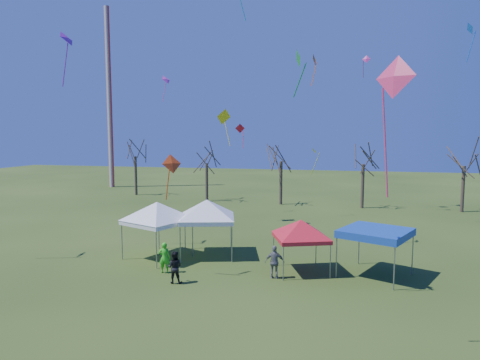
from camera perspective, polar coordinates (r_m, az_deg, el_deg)
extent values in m
plane|color=#2A4115|center=(22.43, 2.68, -13.40)|extent=(140.00, 140.00, 0.00)
cylinder|color=silver|center=(63.59, -17.03, 10.37)|extent=(0.70, 0.70, 25.00)
cylinder|color=#3D2D21|center=(54.39, -13.72, 0.56)|extent=(0.32, 0.32, 4.78)
cylinder|color=#3D2D21|center=(48.04, -4.45, -0.30)|extent=(0.32, 0.32, 4.28)
cylinder|color=#3D2D21|center=(45.88, 5.47, -0.38)|extent=(0.32, 0.32, 4.64)
cylinder|color=#3D2D21|center=(45.18, 16.02, -0.79)|extent=(0.32, 0.32, 4.49)
cylinder|color=#3D2D21|center=(46.52, 27.57, -1.07)|extent=(0.32, 0.32, 4.47)
cylinder|color=gray|center=(26.81, -15.46, -7.98)|extent=(0.06, 0.06, 2.13)
cylinder|color=gray|center=(28.69, -10.77, -6.94)|extent=(0.06, 0.06, 2.13)
cylinder|color=gray|center=(24.61, -11.08, -9.14)|extent=(0.06, 0.06, 2.13)
cylinder|color=gray|center=(26.65, -6.34, -7.88)|extent=(0.06, 0.06, 2.13)
cube|color=white|center=(26.38, -10.97, -5.44)|extent=(4.17, 4.17, 0.26)
pyramid|color=white|center=(26.17, -11.02, -2.89)|extent=(4.16, 4.16, 1.06)
cylinder|color=gray|center=(25.47, -7.98, -8.52)|extent=(0.06, 0.06, 2.16)
cylinder|color=gray|center=(28.39, -7.34, -6.98)|extent=(0.06, 0.06, 2.16)
cylinder|color=gray|center=(25.34, -1.09, -8.54)|extent=(0.06, 0.06, 2.16)
cylinder|color=gray|center=(28.27, -1.19, -6.99)|extent=(0.06, 0.06, 2.16)
cube|color=white|center=(26.56, -4.42, -5.20)|extent=(3.98, 3.98, 0.26)
pyramid|color=white|center=(26.35, -4.44, -2.62)|extent=(4.41, 4.41, 1.08)
cylinder|color=gray|center=(22.45, 5.80, -11.01)|extent=(0.05, 0.05, 1.78)
cylinder|color=gray|center=(24.79, 4.50, -9.34)|extent=(0.05, 0.05, 1.78)
cylinder|color=gray|center=(23.11, 11.95, -10.61)|extent=(0.05, 0.05, 1.78)
cylinder|color=gray|center=(25.39, 10.10, -9.04)|extent=(0.05, 0.05, 1.78)
cube|color=red|center=(23.64, 8.12, -7.64)|extent=(3.44, 3.44, 0.21)
pyramid|color=red|center=(23.43, 8.16, -5.27)|extent=(3.55, 3.55, 0.89)
cylinder|color=gray|center=(23.25, 12.73, -10.07)|extent=(0.06, 0.06, 2.14)
cylinder|color=gray|center=(25.90, 15.57, -8.47)|extent=(0.06, 0.06, 2.14)
cylinder|color=gray|center=(22.22, 19.87, -11.06)|extent=(0.06, 0.06, 2.14)
cylinder|color=gray|center=(24.98, 22.01, -9.23)|extent=(0.06, 0.06, 2.14)
cube|color=#0F399E|center=(23.74, 17.64, -6.89)|extent=(4.24, 4.24, 0.26)
cube|color=#0F399E|center=(23.70, 17.65, -6.43)|extent=(4.24, 4.24, 0.13)
imported|color=#32CF21|center=(23.88, -10.03, -10.14)|extent=(0.69, 0.53, 1.68)
imported|color=slate|center=(22.72, 4.64, -10.85)|extent=(1.06, 0.53, 1.73)
imported|color=black|center=(22.24, -8.73, -11.42)|extent=(0.88, 0.74, 1.63)
cone|color=purple|center=(30.51, -22.09, 17.14)|extent=(0.87, 1.23, 1.00)
cube|color=purple|center=(30.02, -22.26, 14.08)|extent=(0.56, 0.05, 2.74)
cone|color=#C9D616|center=(39.44, 9.91, 3.86)|extent=(0.66, 0.80, 0.60)
cube|color=#C9D616|center=(39.15, 10.04, 2.18)|extent=(0.73, 0.31, 1.94)
cone|color=#1C9617|center=(19.61, 7.89, 15.73)|extent=(0.47, 0.89, 0.85)
cube|color=#1C9617|center=(19.21, 7.99, 13.06)|extent=(0.56, 0.19, 1.50)
cone|color=#DE4414|center=(22.21, -9.07, 2.20)|extent=(1.07, 1.09, 1.01)
cube|color=#DE4414|center=(22.21, -9.62, -0.61)|extent=(0.42, 0.41, 1.64)
cube|color=#0DAAC7|center=(33.24, 0.37, 21.80)|extent=(0.44, 0.31, 1.59)
cone|color=red|center=(40.45, 0.00, 6.91)|extent=(0.93, 0.43, 0.90)
cube|color=red|center=(40.44, 0.45, 5.42)|extent=(0.18, 0.66, 1.66)
cone|color=#EF3569|center=(14.86, 19.92, 12.83)|extent=(1.35, 1.16, 1.41)
cube|color=#EF3569|center=(14.88, 18.78, 4.57)|extent=(0.36, 0.46, 3.60)
cone|color=yellow|center=(35.94, -2.23, 8.45)|extent=(1.37, 1.50, 1.35)
cube|color=yellow|center=(36.15, -1.70, 6.23)|extent=(0.69, 0.55, 2.10)
cone|color=orange|center=(28.91, 9.94, 15.53)|extent=(0.36, 0.82, 0.79)
cube|color=orange|center=(28.63, 9.83, 13.73)|extent=(0.35, 0.10, 1.49)
cone|color=#F135C0|center=(49.51, -9.83, 13.08)|extent=(1.24, 1.45, 1.02)
cube|color=#F135C0|center=(49.14, -10.06, 11.51)|extent=(0.63, 0.28, 2.17)
cone|color=#E13295|center=(42.67, 16.50, 15.22)|extent=(0.77, 0.36, 0.73)
cube|color=#E13295|center=(42.56, 16.12, 14.00)|extent=(0.11, 0.54, 1.48)
cone|color=blue|center=(32.27, 28.38, 17.38)|extent=(0.52, 0.88, 0.78)
cube|color=blue|center=(31.84, 28.45, 15.39)|extent=(0.50, 0.12, 1.94)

